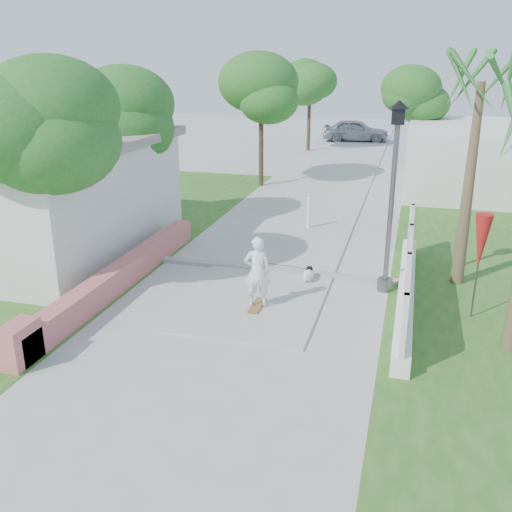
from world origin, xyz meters
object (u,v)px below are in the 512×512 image
(street_lamp, at_px, (392,192))
(patio_umbrella, at_px, (481,243))
(bollard, at_px, (309,212))
(skateboarder, at_px, (277,266))
(parked_car, at_px, (356,130))
(dog, at_px, (308,274))

(street_lamp, relative_size, patio_umbrella, 1.93)
(street_lamp, distance_m, bollard, 5.56)
(bollard, distance_m, skateboarder, 5.49)
(patio_umbrella, relative_size, parked_car, 0.55)
(street_lamp, bearing_deg, dog, 179.98)
(bollard, distance_m, parked_car, 20.41)
(bollard, height_order, parked_car, parked_car)
(street_lamp, xyz_separation_m, bollard, (-2.70, 4.50, -1.84))
(bollard, relative_size, parked_car, 0.26)
(patio_umbrella, xyz_separation_m, parked_car, (-5.30, 25.89, -0.97))
(skateboarder, distance_m, dog, 1.25)
(parked_car, bearing_deg, street_lamp, -176.87)
(patio_umbrella, relative_size, dog, 3.93)
(patio_umbrella, xyz_separation_m, skateboarder, (-4.33, 0.02, -0.96))
(street_lamp, height_order, patio_umbrella, street_lamp)
(bollard, bearing_deg, street_lamp, -59.04)
(skateboarder, height_order, parked_car, skateboarder)
(patio_umbrella, bearing_deg, skateboarder, 179.75)
(bollard, bearing_deg, skateboarder, -87.20)
(patio_umbrella, xyz_separation_m, dog, (-3.76, 1.00, -1.47))
(patio_umbrella, height_order, dog, patio_umbrella)
(patio_umbrella, height_order, skateboarder, patio_umbrella)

